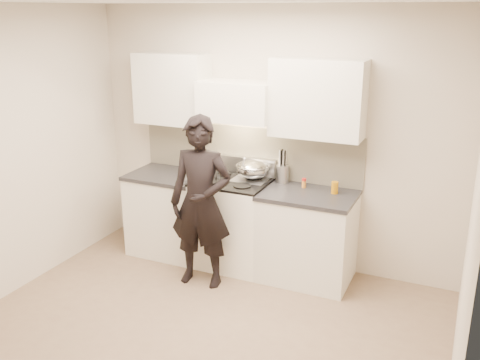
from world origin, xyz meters
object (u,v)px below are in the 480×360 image
object	(u,v)px
wok	(253,169)
utensil_crock	(282,172)
stove	(232,222)
person	(201,203)
counter_right	(307,236)

from	to	relation	value
wok	utensil_crock	distance (m)	0.31
wok	utensil_crock	xyz separation A→B (m)	(0.29, 0.11, -0.03)
stove	utensil_crock	xyz separation A→B (m)	(0.47, 0.22, 0.55)
wok	person	xyz separation A→B (m)	(-0.28, -0.62, -0.20)
stove	counter_right	xyz separation A→B (m)	(0.83, 0.00, -0.01)
person	wok	bearing A→B (deg)	58.65
counter_right	utensil_crock	size ratio (longest dim) A/B	2.65
stove	utensil_crock	bearing A→B (deg)	24.61
counter_right	person	world-z (taller)	person
stove	person	distance (m)	0.64
utensil_crock	person	world-z (taller)	person
stove	counter_right	distance (m)	0.83
stove	person	bearing A→B (deg)	-100.84
utensil_crock	person	xyz separation A→B (m)	(-0.57, -0.73, -0.17)
utensil_crock	counter_right	bearing A→B (deg)	-31.23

